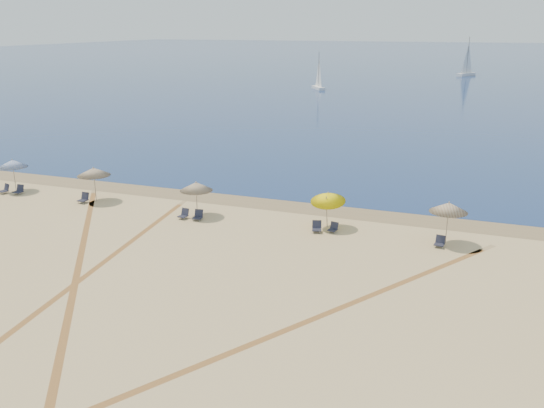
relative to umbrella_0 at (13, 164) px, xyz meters
The scene contains 18 objects.
ocean 205.56m from the umbrella_0, 84.24° to the left, with size 500.00×500.00×0.00m, color #0C2151.
wet_sand 21.04m from the umbrella_0, ahead, with size 500.00×500.00×0.00m, color olive.
umbrella_0 is the anchor object (origin of this frame).
umbrella_1 7.22m from the umbrella_0, ahead, with size 2.31×2.31×2.46m.
umbrella_2 15.50m from the umbrella_0, ahead, with size 2.13×2.13×2.32m.
umbrella_3 24.07m from the umbrella_0, ahead, with size 2.13×2.20×2.45m.
umbrella_4 31.11m from the umbrella_0, ahead, with size 2.14×2.14×2.51m.
chair_0 1.98m from the umbrella_0, 110.15° to the right, with size 0.76×0.82×0.69m.
chair_1 2.07m from the umbrella_0, 34.26° to the right, with size 0.59×0.68×0.68m.
chair_2 6.96m from the umbrella_0, ahead, with size 0.62×0.72×0.71m.
chair_3 15.12m from the umbrella_0, ahead, with size 0.62×0.70×0.64m.
chair_4 16.11m from the umbrella_0, ahead, with size 0.61×0.69×0.66m.
chair_5 23.76m from the umbrella_0, ahead, with size 0.71×0.78×0.67m.
chair_6 24.70m from the umbrella_0, ahead, with size 0.61×0.67×0.60m.
chair_7 30.90m from the umbrella_0, ahead, with size 0.61×0.68×0.63m.
sailboat_0 121.09m from the umbrella_0, 76.56° to the left, with size 4.35×6.12×9.14m.
sailboat_1 76.27m from the umbrella_0, 88.17° to the left, with size 3.60×4.57×6.99m.
tire_tracks 21.37m from the umbrella_0, 32.25° to the right, with size 52.08×41.90×0.00m.
Camera 1 is at (11.57, -12.02, 11.96)m, focal length 37.97 mm.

